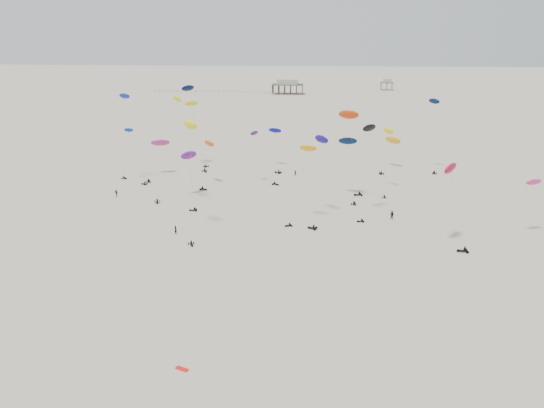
# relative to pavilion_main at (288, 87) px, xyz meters

# --- Properties ---
(ground_plane) EXTENTS (900.00, 900.00, 0.00)m
(ground_plane) POSITION_rel_pavilion_main_xyz_m (10.00, -150.00, -4.22)
(ground_plane) COLOR beige
(pavilion_main) EXTENTS (21.00, 13.00, 9.80)m
(pavilion_main) POSITION_rel_pavilion_main_xyz_m (0.00, 0.00, 0.00)
(pavilion_main) COLOR brown
(pavilion_main) RESTS_ON ground
(pavilion_small) EXTENTS (9.00, 7.00, 8.00)m
(pavilion_small) POSITION_rel_pavilion_main_xyz_m (70.00, 30.00, -0.74)
(pavilion_small) COLOR brown
(pavilion_small) RESTS_ON ground
(pier_fence) EXTENTS (80.20, 0.20, 1.50)m
(pier_fence) POSITION_rel_pavilion_main_xyz_m (-52.00, -0.00, -3.45)
(pier_fence) COLOR black
(pier_fence) RESTS_ON ground
(rig_0) EXTENTS (5.59, 17.18, 24.60)m
(rig_0) POSITION_rel_pavilion_main_xyz_m (-7.56, -256.68, 13.98)
(rig_0) COLOR black
(rig_0) RESTS_ON ground
(rig_1) EXTENTS (3.76, 13.26, 21.74)m
(rig_1) POSITION_rel_pavilion_main_xyz_m (54.42, -201.11, 9.76)
(rig_1) COLOR black
(rig_1) RESTS_ON ground
(rig_2) EXTENTS (4.87, 13.89, 21.30)m
(rig_2) POSITION_rel_pavilion_main_xyz_m (30.61, -242.77, 11.91)
(rig_2) COLOR black
(rig_2) RESTS_ON ground
(rig_4) EXTENTS (9.67, 16.03, 22.64)m
(rig_4) POSITION_rel_pavilion_main_xyz_m (-18.66, -202.13, 8.83)
(rig_4) COLOR black
(rig_4) RESTS_ON ground
(rig_5) EXTENTS (9.07, 8.29, 24.92)m
(rig_5) POSITION_rel_pavilion_main_xyz_m (-19.94, -201.25, 15.70)
(rig_5) COLOR black
(rig_5) RESTS_ON ground
(rig_6) EXTENTS (8.02, 9.61, 26.08)m
(rig_6) POSITION_rel_pavilion_main_xyz_m (-16.16, -237.49, 15.60)
(rig_6) COLOR black
(rig_6) RESTS_ON ground
(rig_8) EXTENTS (8.45, 15.38, 13.75)m
(rig_8) POSITION_rel_pavilion_main_xyz_m (42.40, -199.69, 3.13)
(rig_8) COLOR black
(rig_8) RESTS_ON ground
(rig_9) EXTENTS (9.84, 11.48, 24.88)m
(rig_9) POSITION_rel_pavilion_main_xyz_m (-33.41, -219.41, 13.30)
(rig_9) COLOR black
(rig_9) RESTS_ON ground
(rig_10) EXTENTS (7.34, 3.90, 22.00)m
(rig_10) POSITION_rel_pavilion_main_xyz_m (27.40, -231.06, 12.37)
(rig_10) COLOR black
(rig_10) RESTS_ON ground
(rig_11) EXTENTS (8.88, 7.49, 14.76)m
(rig_11) POSITION_rel_pavilion_main_xyz_m (4.51, -221.17, 3.39)
(rig_11) COLOR black
(rig_11) RESTS_ON ground
(rig_12) EXTENTS (6.85, 10.22, 17.38)m
(rig_12) POSITION_rel_pavilion_main_xyz_m (16.22, -249.49, 8.49)
(rig_12) COLOR black
(rig_12) RESTS_ON ground
(rig_13) EXTENTS (5.45, 11.32, 16.29)m
(rig_13) POSITION_rel_pavilion_main_xyz_m (45.71, -261.29, 7.56)
(rig_13) COLOR black
(rig_13) RESTS_ON ground
(rig_14) EXTENTS (4.64, 12.67, 13.13)m
(rig_14) POSITION_rel_pavilion_main_xyz_m (-10.83, -223.05, 4.19)
(rig_14) COLOR black
(rig_14) RESTS_ON ground
(rig_15) EXTENTS (6.01, 14.34, 13.49)m
(rig_15) POSITION_rel_pavilion_main_xyz_m (-27.27, -214.03, 3.56)
(rig_15) COLOR black
(rig_15) RESTS_ON ground
(rig_16) EXTENTS (4.95, 13.13, 16.33)m
(rig_16) POSITION_rel_pavilion_main_xyz_m (27.18, -230.54, 7.19)
(rig_16) COLOR black
(rig_16) RESTS_ON ground
(rig_17) EXTENTS (4.87, 17.38, 20.84)m
(rig_17) POSITION_rel_pavilion_main_xyz_m (19.57, -246.82, 8.56)
(rig_17) COLOR black
(rig_17) RESTS_ON ground
(rig_18) EXTENTS (3.89, 14.27, 18.07)m
(rig_18) POSITION_rel_pavilion_main_xyz_m (37.67, -224.45, 7.81)
(rig_18) COLOR black
(rig_18) RESTS_ON ground
(rig_19) EXTENTS (5.47, 14.52, 15.07)m
(rig_19) POSITION_rel_pavilion_main_xyz_m (6.54, -202.66, 3.75)
(rig_19) COLOR black
(rig_19) RESTS_ON ground
(rig_20) EXTENTS (4.25, 3.61, 14.56)m
(rig_20) POSITION_rel_pavilion_main_xyz_m (-34.89, -219.70, 3.76)
(rig_20) COLOR black
(rig_20) RESTS_ON ground
(rig_21) EXTENTS (7.43, 18.10, 17.70)m
(rig_21) POSITION_rel_pavilion_main_xyz_m (-13.20, -234.96, 4.26)
(rig_21) COLOR black
(rig_21) RESTS_ON ground
(spectator_0) EXTENTS (0.96, 0.96, 2.21)m
(spectator_0) POSITION_rel_pavilion_main_xyz_m (-10.19, -262.46, -4.22)
(spectator_0) COLOR black
(spectator_0) RESTS_ON ground
(spectator_1) EXTENTS (1.27, 1.23, 2.30)m
(spectator_1) POSITION_rel_pavilion_main_xyz_m (36.19, -249.62, -4.22)
(spectator_1) COLOR black
(spectator_1) RESTS_ON ground
(spectator_2) EXTENTS (1.39, 0.96, 2.13)m
(spectator_2) POSITION_rel_pavilion_main_xyz_m (-32.10, -237.46, -4.22)
(spectator_2) COLOR black
(spectator_2) RESTS_ON ground
(spectator_3) EXTENTS (0.80, 0.64, 1.95)m
(spectator_3) POSITION_rel_pavilion_main_xyz_m (13.03, -213.36, -4.22)
(spectator_3) COLOR black
(spectator_3) RESTS_ON ground
(grounded_kite_b) EXTENTS (1.93, 1.35, 0.07)m
(grounded_kite_b) POSITION_rel_pavilion_main_xyz_m (2.27, -308.27, -4.22)
(grounded_kite_b) COLOR red
(grounded_kite_b) RESTS_ON ground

